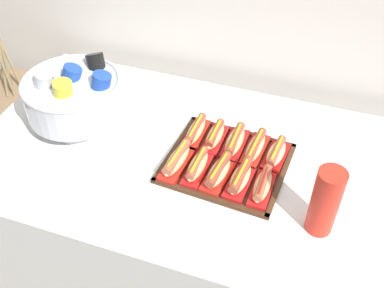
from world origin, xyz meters
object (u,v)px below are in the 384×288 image
at_px(hot_dog_3, 240,179).
at_px(buffet_table, 199,222).
at_px(hot_dog_4, 262,186).
at_px(hot_dog_8, 255,148).
at_px(serving_tray, 226,163).
at_px(hot_dog_6, 215,136).
at_px(hot_dog_0, 177,160).
at_px(hot_dog_1, 197,166).
at_px(hot_dog_7, 235,142).
at_px(cup_stack, 325,202).
at_px(punch_bowl, 74,95).
at_px(hot_dog_9, 276,154).
at_px(floor_vase, 17,141).
at_px(hot_dog_2, 218,173).
at_px(hot_dog_5, 196,131).

bearing_deg(hot_dog_3, buffet_table, 152.56).
bearing_deg(hot_dog_4, hot_dog_8, 110.75).
xyz_separation_m(buffet_table, hot_dog_4, (0.24, -0.09, 0.40)).
relative_size(serving_tray, hot_dog_6, 2.66).
xyz_separation_m(buffet_table, hot_dog_0, (-0.06, -0.07, 0.40)).
bearing_deg(hot_dog_6, buffet_table, -106.49).
relative_size(hot_dog_1, hot_dog_6, 1.04).
relative_size(hot_dog_6, hot_dog_7, 0.89).
bearing_deg(cup_stack, hot_dog_0, 169.02).
relative_size(hot_dog_3, hot_dog_8, 0.89).
bearing_deg(punch_bowl, hot_dog_0, -11.62).
bearing_deg(hot_dog_8, buffet_table, -155.85).
distance_m(hot_dog_6, hot_dog_9, 0.23).
xyz_separation_m(hot_dog_7, hot_dog_9, (0.15, -0.01, -0.00)).
relative_size(buffet_table, hot_dog_9, 10.16).
xyz_separation_m(hot_dog_1, hot_dog_8, (0.16, 0.15, -0.00)).
bearing_deg(hot_dog_6, hot_dog_4, -39.95).
height_order(hot_dog_1, hot_dog_4, hot_dog_1).
relative_size(hot_dog_0, hot_dog_6, 1.17).
bearing_deg(floor_vase, hot_dog_2, -16.54).
xyz_separation_m(buffet_table, hot_dog_8, (0.18, 0.08, 0.39)).
bearing_deg(hot_dog_9, floor_vase, 171.78).
bearing_deg(floor_vase, hot_dog_5, -9.52).
distance_m(serving_tray, hot_dog_7, 0.09).
distance_m(hot_dog_0, punch_bowl, 0.45).
height_order(buffet_table, hot_dog_2, hot_dog_2).
relative_size(buffet_table, hot_dog_7, 9.02).
xyz_separation_m(serving_tray, hot_dog_7, (0.01, 0.08, 0.03)).
xyz_separation_m(hot_dog_3, cup_stack, (0.27, -0.08, 0.08)).
bearing_deg(hot_dog_6, hot_dog_0, -118.14).
bearing_deg(hot_dog_0, buffet_table, 50.26).
bearing_deg(hot_dog_1, cup_stack, -12.26).
bearing_deg(cup_stack, hot_dog_4, 158.41).
relative_size(serving_tray, hot_dog_3, 2.56).
height_order(floor_vase, hot_dog_0, floor_vase).
bearing_deg(hot_dog_4, buffet_table, 159.32).
distance_m(hot_dog_5, punch_bowl, 0.46).
bearing_deg(hot_dog_2, buffet_table, 138.16).
height_order(hot_dog_2, hot_dog_5, hot_dog_2).
bearing_deg(hot_dog_5, floor_vase, 170.48).
bearing_deg(cup_stack, hot_dog_6, 147.85).
height_order(hot_dog_6, hot_dog_8, hot_dog_6).
distance_m(serving_tray, hot_dog_5, 0.17).
bearing_deg(hot_dog_6, serving_tray, -51.42).
relative_size(hot_dog_5, punch_bowl, 0.50).
xyz_separation_m(serving_tray, cup_stack, (0.34, -0.17, 0.11)).
distance_m(serving_tray, hot_dog_2, 0.09).
xyz_separation_m(hot_dog_9, punch_bowl, (-0.73, -0.06, 0.11)).
height_order(floor_vase, hot_dog_5, floor_vase).
height_order(hot_dog_1, cup_stack, cup_stack).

